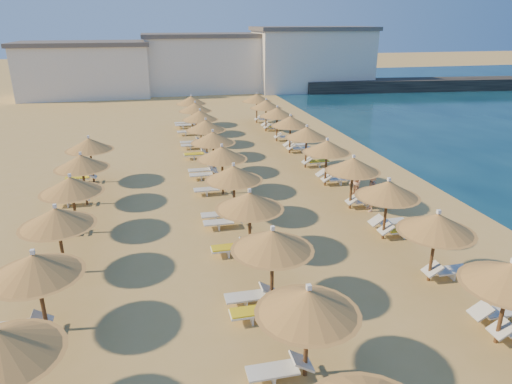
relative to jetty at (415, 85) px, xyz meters
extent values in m
plane|color=tan|center=(-29.31, -40.49, -0.75)|extent=(220.00, 220.00, 0.00)
cube|color=black|center=(0.00, 0.00, 0.00)|extent=(30.25, 7.04, 1.50)
cube|color=white|center=(-42.30, 4.54, 2.25)|extent=(15.00, 8.00, 6.00)
cube|color=#59514C|center=(-42.30, 4.54, 5.50)|extent=(15.60, 8.48, 0.50)
cube|color=white|center=(-27.58, 5.79, 2.65)|extent=(15.00, 8.00, 6.80)
cube|color=#59514C|center=(-27.58, 5.79, 6.30)|extent=(15.60, 8.48, 0.50)
cube|color=white|center=(-13.26, 4.13, 3.05)|extent=(15.00, 8.00, 7.60)
cube|color=#59514C|center=(-13.26, 4.13, 7.10)|extent=(15.60, 8.48, 0.50)
cylinder|color=brown|center=(-25.39, -46.95, 0.36)|extent=(0.12, 0.12, 2.22)
cone|color=#9F5E2E|center=(-25.39, -46.95, 1.56)|extent=(2.53, 2.53, 0.69)
cone|color=#9F5E2E|center=(-25.39, -46.95, 1.28)|extent=(2.73, 2.73, 0.12)
cylinder|color=brown|center=(-25.39, -43.45, 0.36)|extent=(0.12, 0.12, 2.22)
cone|color=#9F5E2E|center=(-25.39, -43.45, 1.56)|extent=(2.53, 2.53, 0.69)
cone|color=#9F5E2E|center=(-25.39, -43.45, 1.28)|extent=(2.73, 2.73, 0.12)
cube|color=white|center=(-25.39, -43.45, 1.97)|extent=(0.12, 0.12, 0.14)
cylinder|color=brown|center=(-25.39, -39.95, 0.36)|extent=(0.12, 0.12, 2.22)
cone|color=#9F5E2E|center=(-25.39, -39.95, 1.56)|extent=(2.53, 2.53, 0.69)
cone|color=#9F5E2E|center=(-25.39, -39.95, 1.28)|extent=(2.73, 2.73, 0.12)
cube|color=white|center=(-25.39, -39.95, 1.97)|extent=(0.12, 0.12, 0.14)
cylinder|color=brown|center=(-25.39, -36.46, 0.36)|extent=(0.12, 0.12, 2.22)
cone|color=#9F5E2E|center=(-25.39, -36.46, 1.56)|extent=(2.53, 2.53, 0.69)
cone|color=#9F5E2E|center=(-25.39, -36.46, 1.28)|extent=(2.73, 2.73, 0.12)
cube|color=white|center=(-25.39, -36.46, 1.97)|extent=(0.12, 0.12, 0.14)
cylinder|color=brown|center=(-25.39, -32.96, 0.36)|extent=(0.12, 0.12, 2.22)
cone|color=#9F5E2E|center=(-25.39, -32.96, 1.56)|extent=(2.53, 2.53, 0.69)
cone|color=#9F5E2E|center=(-25.39, -32.96, 1.28)|extent=(2.73, 2.73, 0.12)
cube|color=white|center=(-25.39, -32.96, 1.97)|extent=(0.12, 0.12, 0.14)
cylinder|color=brown|center=(-25.39, -29.46, 0.36)|extent=(0.12, 0.12, 2.22)
cone|color=#9F5E2E|center=(-25.39, -29.46, 1.56)|extent=(2.53, 2.53, 0.69)
cone|color=#9F5E2E|center=(-25.39, -29.46, 1.28)|extent=(2.73, 2.73, 0.12)
cube|color=white|center=(-25.39, -29.46, 1.97)|extent=(0.12, 0.12, 0.14)
cylinder|color=brown|center=(-25.39, -25.96, 0.36)|extent=(0.12, 0.12, 2.22)
cone|color=#9F5E2E|center=(-25.39, -25.96, 1.56)|extent=(2.53, 2.53, 0.69)
cone|color=#9F5E2E|center=(-25.39, -25.96, 1.28)|extent=(2.73, 2.73, 0.12)
cube|color=white|center=(-25.39, -25.96, 1.97)|extent=(0.12, 0.12, 0.14)
cylinder|color=brown|center=(-25.39, -22.47, 0.36)|extent=(0.12, 0.12, 2.22)
cone|color=#9F5E2E|center=(-25.39, -22.47, 1.56)|extent=(2.53, 2.53, 0.69)
cone|color=#9F5E2E|center=(-25.39, -22.47, 1.28)|extent=(2.73, 2.73, 0.12)
cube|color=white|center=(-25.39, -22.47, 1.97)|extent=(0.12, 0.12, 0.14)
cylinder|color=brown|center=(-25.39, -18.97, 0.36)|extent=(0.12, 0.12, 2.22)
cone|color=#9F5E2E|center=(-25.39, -18.97, 1.56)|extent=(2.53, 2.53, 0.69)
cone|color=#9F5E2E|center=(-25.39, -18.97, 1.28)|extent=(2.73, 2.73, 0.12)
cube|color=white|center=(-25.39, -18.97, 1.97)|extent=(0.12, 0.12, 0.14)
cylinder|color=brown|center=(-25.39, -15.47, 0.36)|extent=(0.12, 0.12, 2.22)
cone|color=#9F5E2E|center=(-25.39, -15.47, 1.56)|extent=(2.53, 2.53, 0.69)
cone|color=#9F5E2E|center=(-25.39, -15.47, 1.28)|extent=(2.73, 2.73, 0.12)
cube|color=white|center=(-25.39, -15.47, 1.97)|extent=(0.12, 0.12, 0.14)
cylinder|color=brown|center=(-31.30, -46.95, 0.36)|extent=(0.12, 0.12, 2.22)
cone|color=#9F5E2E|center=(-31.30, -46.95, 1.56)|extent=(2.53, 2.53, 0.69)
cone|color=#9F5E2E|center=(-31.30, -46.95, 1.28)|extent=(2.73, 2.73, 0.12)
cube|color=white|center=(-31.30, -46.95, 1.97)|extent=(0.12, 0.12, 0.14)
cylinder|color=brown|center=(-31.30, -43.45, 0.36)|extent=(0.12, 0.12, 2.22)
cone|color=#9F5E2E|center=(-31.30, -43.45, 1.56)|extent=(2.53, 2.53, 0.69)
cone|color=#9F5E2E|center=(-31.30, -43.45, 1.28)|extent=(2.73, 2.73, 0.12)
cube|color=white|center=(-31.30, -43.45, 1.97)|extent=(0.12, 0.12, 0.14)
cylinder|color=brown|center=(-31.30, -39.95, 0.36)|extent=(0.12, 0.12, 2.22)
cone|color=#9F5E2E|center=(-31.30, -39.95, 1.56)|extent=(2.53, 2.53, 0.69)
cone|color=#9F5E2E|center=(-31.30, -39.95, 1.28)|extent=(2.73, 2.73, 0.12)
cube|color=white|center=(-31.30, -39.95, 1.97)|extent=(0.12, 0.12, 0.14)
cylinder|color=brown|center=(-31.30, -36.46, 0.36)|extent=(0.12, 0.12, 2.22)
cone|color=#9F5E2E|center=(-31.30, -36.46, 1.56)|extent=(2.53, 2.53, 0.69)
cone|color=#9F5E2E|center=(-31.30, -36.46, 1.28)|extent=(2.73, 2.73, 0.12)
cube|color=white|center=(-31.30, -36.46, 1.97)|extent=(0.12, 0.12, 0.14)
cylinder|color=brown|center=(-31.30, -32.96, 0.36)|extent=(0.12, 0.12, 2.22)
cone|color=#9F5E2E|center=(-31.30, -32.96, 1.56)|extent=(2.53, 2.53, 0.69)
cone|color=#9F5E2E|center=(-31.30, -32.96, 1.28)|extent=(2.73, 2.73, 0.12)
cube|color=white|center=(-31.30, -32.96, 1.97)|extent=(0.12, 0.12, 0.14)
cylinder|color=brown|center=(-31.30, -29.46, 0.36)|extent=(0.12, 0.12, 2.22)
cone|color=#9F5E2E|center=(-31.30, -29.46, 1.56)|extent=(2.53, 2.53, 0.69)
cone|color=#9F5E2E|center=(-31.30, -29.46, 1.28)|extent=(2.73, 2.73, 0.12)
cube|color=white|center=(-31.30, -29.46, 1.97)|extent=(0.12, 0.12, 0.14)
cylinder|color=brown|center=(-31.30, -25.96, 0.36)|extent=(0.12, 0.12, 2.22)
cone|color=#9F5E2E|center=(-31.30, -25.96, 1.56)|extent=(2.53, 2.53, 0.69)
cone|color=#9F5E2E|center=(-31.30, -25.96, 1.28)|extent=(2.73, 2.73, 0.12)
cube|color=white|center=(-31.30, -25.96, 1.97)|extent=(0.12, 0.12, 0.14)
cylinder|color=brown|center=(-31.30, -22.47, 0.36)|extent=(0.12, 0.12, 2.22)
cone|color=#9F5E2E|center=(-31.30, -22.47, 1.56)|extent=(2.53, 2.53, 0.69)
cone|color=#9F5E2E|center=(-31.30, -22.47, 1.28)|extent=(2.73, 2.73, 0.12)
cube|color=white|center=(-31.30, -22.47, 1.97)|extent=(0.12, 0.12, 0.14)
cylinder|color=brown|center=(-31.30, -18.97, 0.36)|extent=(0.12, 0.12, 2.22)
cone|color=#9F5E2E|center=(-31.30, -18.97, 1.56)|extent=(2.53, 2.53, 0.69)
cone|color=#9F5E2E|center=(-31.30, -18.97, 1.28)|extent=(2.73, 2.73, 0.12)
cube|color=white|center=(-31.30, -18.97, 1.97)|extent=(0.12, 0.12, 0.14)
cylinder|color=brown|center=(-31.30, -15.47, 0.36)|extent=(0.12, 0.12, 2.22)
cone|color=#9F5E2E|center=(-31.30, -15.47, 1.56)|extent=(2.53, 2.53, 0.69)
cone|color=#9F5E2E|center=(-31.30, -15.47, 1.28)|extent=(2.73, 2.73, 0.12)
cube|color=white|center=(-31.30, -15.47, 1.97)|extent=(0.12, 0.12, 0.14)
cone|color=#9F5E2E|center=(-38.38, -46.95, 1.56)|extent=(2.53, 2.53, 0.69)
cone|color=#9F5E2E|center=(-38.38, -46.95, 1.28)|extent=(2.73, 2.73, 0.12)
cylinder|color=brown|center=(-38.38, -43.45, 0.36)|extent=(0.12, 0.12, 2.22)
cone|color=#9F5E2E|center=(-38.38, -43.45, 1.56)|extent=(2.53, 2.53, 0.69)
cone|color=#9F5E2E|center=(-38.38, -43.45, 1.28)|extent=(2.73, 2.73, 0.12)
cube|color=white|center=(-38.38, -43.45, 1.97)|extent=(0.12, 0.12, 0.14)
cylinder|color=brown|center=(-38.38, -39.95, 0.36)|extent=(0.12, 0.12, 2.22)
cone|color=#9F5E2E|center=(-38.38, -39.95, 1.56)|extent=(2.53, 2.53, 0.69)
cone|color=#9F5E2E|center=(-38.38, -39.95, 1.28)|extent=(2.73, 2.73, 0.12)
cube|color=white|center=(-38.38, -39.95, 1.97)|extent=(0.12, 0.12, 0.14)
cylinder|color=brown|center=(-38.38, -36.46, 0.36)|extent=(0.12, 0.12, 2.22)
cone|color=#9F5E2E|center=(-38.38, -36.46, 1.56)|extent=(2.53, 2.53, 0.69)
cone|color=#9F5E2E|center=(-38.38, -36.46, 1.28)|extent=(2.73, 2.73, 0.12)
cube|color=white|center=(-38.38, -36.46, 1.97)|extent=(0.12, 0.12, 0.14)
cylinder|color=brown|center=(-38.38, -32.96, 0.36)|extent=(0.12, 0.12, 2.22)
cone|color=#9F5E2E|center=(-38.38, -32.96, 1.56)|extent=(2.53, 2.53, 0.69)
cone|color=#9F5E2E|center=(-38.38, -32.96, 1.28)|extent=(2.73, 2.73, 0.12)
cube|color=white|center=(-38.38, -32.96, 1.97)|extent=(0.12, 0.12, 0.14)
cylinder|color=brown|center=(-38.38, -29.46, 0.36)|extent=(0.12, 0.12, 2.22)
cone|color=#9F5E2E|center=(-38.38, -29.46, 1.56)|extent=(2.53, 2.53, 0.69)
cone|color=#9F5E2E|center=(-38.38, -29.46, 1.28)|extent=(2.73, 2.73, 0.12)
cube|color=white|center=(-38.38, -29.46, 1.97)|extent=(0.12, 0.12, 0.14)
cube|color=white|center=(-25.29, -46.95, -0.29)|extent=(0.58, 0.58, 0.40)
cube|color=white|center=(-24.49, -46.05, -0.43)|extent=(1.36, 0.58, 0.06)
cube|color=white|center=(-24.49, -46.05, -0.59)|extent=(0.06, 0.52, 0.32)
cube|color=white|center=(-25.29, -46.05, -0.29)|extent=(0.58, 0.58, 0.40)
cube|color=white|center=(-32.20, -46.95, -0.43)|extent=(1.36, 0.58, 0.06)
cube|color=white|center=(-32.20, -46.95, -0.59)|extent=(0.06, 0.52, 0.32)
cube|color=white|center=(-31.40, -46.95, -0.29)|extent=(0.58, 0.58, 0.40)
cube|color=white|center=(-24.49, -43.45, -0.43)|extent=(1.36, 0.58, 0.06)
cube|color=white|center=(-24.49, -43.45, -0.59)|extent=(0.06, 0.52, 0.32)
cube|color=white|center=(-25.29, -43.45, -0.29)|extent=(0.58, 0.58, 0.40)
cube|color=white|center=(-32.20, -43.45, -0.43)|extent=(1.36, 0.58, 0.06)
cube|color=white|center=(-32.20, -43.45, -0.59)|extent=(0.06, 0.52, 0.32)
cube|color=white|center=(-31.40, -43.45, -0.29)|extent=(0.58, 0.58, 0.40)
cube|color=white|center=(-32.20, -44.35, -0.43)|extent=(1.36, 0.58, 0.06)
cube|color=white|center=(-32.20, -44.35, -0.59)|extent=(0.06, 0.52, 0.32)
cube|color=white|center=(-31.40, -44.35, -0.29)|extent=(0.58, 0.58, 0.40)
cube|color=yellow|center=(-32.20, -44.35, -0.38)|extent=(1.31, 0.53, 0.05)
cube|color=white|center=(-24.49, -39.95, -0.43)|extent=(1.36, 0.58, 0.06)
cube|color=white|center=(-24.49, -39.95, -0.59)|extent=(0.06, 0.52, 0.32)
cube|color=white|center=(-25.29, -39.95, -0.29)|extent=(0.58, 0.58, 0.40)
cube|color=yellow|center=(-24.49, -39.95, -0.38)|extent=(1.31, 0.53, 0.05)
cube|color=white|center=(-24.49, -39.05, -0.43)|extent=(1.36, 0.58, 0.06)
cube|color=white|center=(-24.49, -39.05, -0.59)|extent=(0.06, 0.52, 0.32)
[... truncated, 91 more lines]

